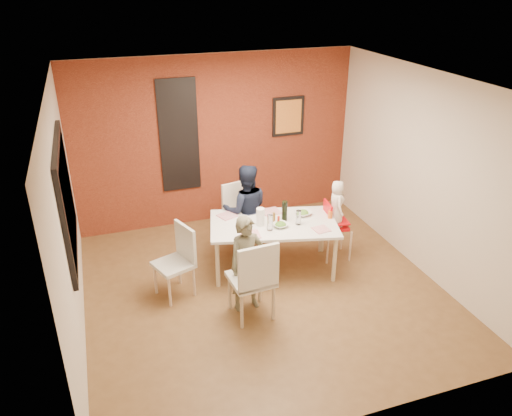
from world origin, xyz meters
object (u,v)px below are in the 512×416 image
object	(u,v)px
chair_near	(254,277)
child_near	(247,264)
child_far	(246,210)
toddler	(337,204)
dining_table	(274,227)
wine_bottle	(285,211)
paper_towel_roll	(260,217)
high_chair	(334,224)
chair_far	(240,212)
chair_left	(179,257)

from	to	relation	value
chair_near	child_near	size ratio (longest dim) A/B	0.86
chair_near	child_far	world-z (taller)	child_far
child_far	toddler	xyz separation A→B (m)	(1.16, -0.54, 0.17)
dining_table	wine_bottle	size ratio (longest dim) A/B	6.62
paper_towel_roll	high_chair	bearing A→B (deg)	0.58
child_near	toddler	xyz separation A→B (m)	(1.56, 0.74, 0.24)
dining_table	wine_bottle	world-z (taller)	wine_bottle
chair_far	high_chair	world-z (taller)	chair_far
dining_table	toddler	world-z (taller)	toddler
wine_bottle	chair_near	bearing A→B (deg)	-127.31
dining_table	paper_towel_roll	distance (m)	0.27
chair_far	chair_left	world-z (taller)	chair_far
child_near	wine_bottle	distance (m)	1.12
wine_bottle	paper_towel_roll	xyz separation A→B (m)	(-0.36, -0.03, -0.02)
chair_near	toddler	size ratio (longest dim) A/B	1.57
wine_bottle	chair_far	bearing A→B (deg)	117.92
chair_left	wine_bottle	bearing A→B (deg)	76.57
toddler	paper_towel_roll	size ratio (longest dim) A/B	2.75
child_near	chair_far	bearing A→B (deg)	68.42
child_near	toddler	size ratio (longest dim) A/B	1.83
paper_towel_roll	dining_table	bearing A→B (deg)	1.82
chair_near	high_chair	size ratio (longest dim) A/B	1.21
chair_far	toddler	xyz separation A→B (m)	(1.18, -0.79, 0.31)
chair_far	child_near	distance (m)	1.58
chair_far	child_near	bearing A→B (deg)	-115.36
chair_near	toddler	world-z (taller)	toddler
chair_near	child_far	distance (m)	1.59
chair_near	chair_left	xyz separation A→B (m)	(-0.73, 0.83, -0.07)
child_near	wine_bottle	world-z (taller)	child_near
wine_bottle	paper_towel_roll	size ratio (longest dim) A/B	1.15
chair_left	wine_bottle	size ratio (longest dim) A/B	3.32
wine_bottle	paper_towel_roll	world-z (taller)	wine_bottle
child_near	chair_left	bearing A→B (deg)	133.95
chair_near	wine_bottle	distance (m)	1.31
dining_table	paper_towel_roll	world-z (taller)	paper_towel_roll
chair_near	toddler	distance (m)	1.86
paper_towel_roll	chair_near	bearing A→B (deg)	-113.01
toddler	dining_table	bearing A→B (deg)	99.27
chair_left	chair_near	bearing A→B (deg)	20.72
chair_left	child_far	xyz separation A→B (m)	(1.12, 0.71, 0.16)
child_far	wine_bottle	distance (m)	0.67
dining_table	toddler	distance (m)	0.96
chair_left	high_chair	bearing A→B (deg)	73.73
chair_left	chair_far	bearing A→B (deg)	110.29
paper_towel_roll	child_far	bearing A→B (deg)	93.32
chair_near	chair_left	size ratio (longest dim) A/B	1.13
chair_near	chair_far	xyz separation A→B (m)	(0.37, 1.78, -0.04)
chair_left	paper_towel_roll	size ratio (longest dim) A/B	3.83
toddler	wine_bottle	world-z (taller)	toddler
chair_left	child_far	bearing A→B (deg)	101.73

